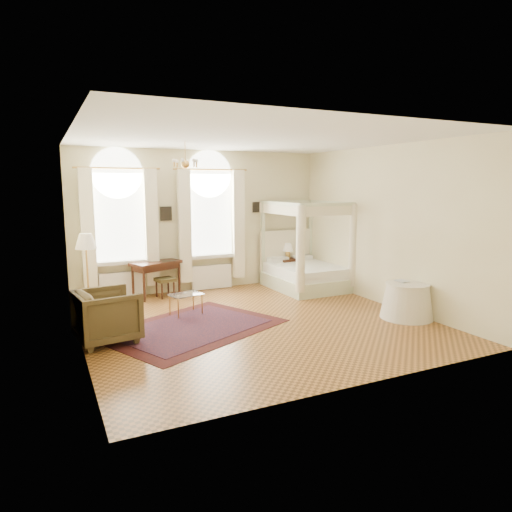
# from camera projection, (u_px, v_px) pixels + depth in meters

# --- Properties ---
(ground) EXTENTS (6.00, 6.00, 0.00)m
(ground) POSITION_uv_depth(u_px,v_px,m) (255.00, 322.00, 8.40)
(ground) COLOR #A0652E
(ground) RESTS_ON ground
(room_walls) EXTENTS (6.00, 6.00, 6.00)m
(room_walls) POSITION_uv_depth(u_px,v_px,m) (255.00, 214.00, 8.10)
(room_walls) COLOR beige
(room_walls) RESTS_ON ground
(window_left) EXTENTS (1.62, 0.27, 3.29)m
(window_left) POSITION_uv_depth(u_px,v_px,m) (120.00, 232.00, 9.93)
(window_left) COLOR silver
(window_left) RESTS_ON room_walls
(window_right) EXTENTS (1.62, 0.27, 3.29)m
(window_right) POSITION_uv_depth(u_px,v_px,m) (211.00, 228.00, 10.82)
(window_right) COLOR silver
(window_right) RESTS_ON room_walls
(chandelier) EXTENTS (0.51, 0.45, 0.50)m
(chandelier) POSITION_uv_depth(u_px,v_px,m) (185.00, 163.00, 8.64)
(chandelier) COLOR #AF7F3A
(chandelier) RESTS_ON room_walls
(wall_pictures) EXTENTS (2.54, 0.03, 0.39)m
(wall_pictures) POSITION_uv_depth(u_px,v_px,m) (205.00, 211.00, 10.80)
(wall_pictures) COLOR black
(wall_pictures) RESTS_ON room_walls
(canopy_bed) EXTENTS (1.64, 1.99, 2.11)m
(canopy_bed) POSITION_uv_depth(u_px,v_px,m) (306.00, 269.00, 11.03)
(canopy_bed) COLOR beige
(canopy_bed) RESTS_ON ground
(nightstand) EXTENTS (0.49, 0.46, 0.64)m
(nightstand) POSITION_uv_depth(u_px,v_px,m) (287.00, 271.00, 11.68)
(nightstand) COLOR #391B0F
(nightstand) RESTS_ON ground
(nightstand_lamp) EXTENTS (0.26, 0.26, 0.38)m
(nightstand_lamp) POSITION_uv_depth(u_px,v_px,m) (288.00, 248.00, 11.69)
(nightstand_lamp) COLOR #AF7F3A
(nightstand_lamp) RESTS_ON nightstand
(writing_desk) EXTENTS (1.20, 0.92, 0.80)m
(writing_desk) POSITION_uv_depth(u_px,v_px,m) (156.00, 267.00, 10.20)
(writing_desk) COLOR #391B0F
(writing_desk) RESTS_ON ground
(laptop) EXTENTS (0.37, 0.30, 0.02)m
(laptop) POSITION_uv_depth(u_px,v_px,m) (169.00, 261.00, 10.21)
(laptop) COLOR black
(laptop) RESTS_ON writing_desk
(stool) EXTENTS (0.45, 0.45, 0.44)m
(stool) POSITION_uv_depth(u_px,v_px,m) (165.00, 281.00, 10.19)
(stool) COLOR #4D4221
(stool) RESTS_ON ground
(armchair) EXTENTS (1.06, 1.04, 0.85)m
(armchair) POSITION_uv_depth(u_px,v_px,m) (107.00, 316.00, 7.27)
(armchair) COLOR #44361D
(armchair) RESTS_ON ground
(coffee_table) EXTENTS (0.68, 0.54, 0.41)m
(coffee_table) POSITION_uv_depth(u_px,v_px,m) (186.00, 296.00, 8.82)
(coffee_table) COLOR white
(coffee_table) RESTS_ON ground
(floor_lamp) EXTENTS (0.41, 0.41, 1.58)m
(floor_lamp) POSITION_uv_depth(u_px,v_px,m) (86.00, 245.00, 8.74)
(floor_lamp) COLOR #AF7F3A
(floor_lamp) RESTS_ON ground
(oriental_rug) EXTENTS (3.60, 3.19, 0.01)m
(oriental_rug) POSITION_uv_depth(u_px,v_px,m) (191.00, 328.00, 8.03)
(oriental_rug) COLOR #441310
(oriental_rug) RESTS_ON ground
(side_table) EXTENTS (0.98, 0.98, 0.67)m
(side_table) POSITION_uv_depth(u_px,v_px,m) (407.00, 301.00, 8.60)
(side_table) COLOR white
(side_table) RESTS_ON ground
(book) EXTENTS (0.19, 0.25, 0.02)m
(book) POSITION_uv_depth(u_px,v_px,m) (398.00, 282.00, 8.65)
(book) COLOR black
(book) RESTS_ON side_table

